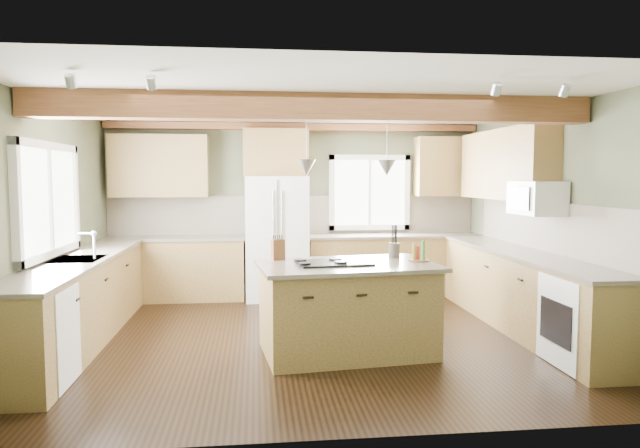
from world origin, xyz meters
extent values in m
plane|color=black|center=(0.00, 0.00, 0.00)|extent=(5.60, 5.60, 0.00)
plane|color=silver|center=(0.00, 0.00, 2.60)|extent=(5.60, 5.60, 0.00)
plane|color=#414631|center=(0.00, 2.50, 1.30)|extent=(5.60, 0.00, 5.60)
plane|color=#414631|center=(-2.80, 0.00, 1.30)|extent=(0.00, 5.00, 5.00)
plane|color=#414631|center=(2.80, 0.00, 1.30)|extent=(0.00, 5.00, 5.00)
cube|color=#512717|center=(0.00, -0.59, 2.47)|extent=(5.55, 0.26, 0.26)
cube|color=#512717|center=(0.00, 2.40, 2.54)|extent=(5.55, 0.20, 0.10)
cube|color=brown|center=(0.00, 2.48, 1.21)|extent=(5.58, 0.03, 0.58)
cube|color=brown|center=(2.78, 0.05, 1.21)|extent=(0.03, 3.70, 0.58)
cube|color=brown|center=(-1.79, 2.20, 0.44)|extent=(2.02, 0.60, 0.88)
cube|color=#494036|center=(-1.79, 2.20, 0.90)|extent=(2.06, 0.64, 0.04)
cube|color=brown|center=(1.49, 2.20, 0.44)|extent=(2.62, 0.60, 0.88)
cube|color=#494036|center=(1.49, 2.20, 0.90)|extent=(2.66, 0.64, 0.04)
cube|color=brown|center=(-2.50, 0.05, 0.44)|extent=(0.60, 3.70, 0.88)
cube|color=#494036|center=(-2.50, 0.05, 0.90)|extent=(0.64, 3.74, 0.04)
cube|color=brown|center=(2.50, 0.05, 0.44)|extent=(0.60, 3.70, 0.88)
cube|color=#494036|center=(2.50, 0.05, 0.90)|extent=(0.64, 3.74, 0.04)
cube|color=brown|center=(-1.99, 2.33, 1.95)|extent=(1.40, 0.35, 0.90)
cube|color=brown|center=(-0.30, 2.33, 2.15)|extent=(0.96, 0.35, 0.70)
cube|color=brown|center=(2.62, 0.90, 1.95)|extent=(0.35, 2.20, 0.90)
cube|color=brown|center=(2.30, 2.33, 1.95)|extent=(0.90, 0.35, 0.90)
cube|color=white|center=(-2.78, 0.05, 1.55)|extent=(0.04, 1.60, 1.05)
cube|color=white|center=(1.15, 2.48, 1.55)|extent=(1.10, 0.04, 1.00)
cube|color=#262628|center=(-2.50, 0.05, 0.91)|extent=(0.50, 0.65, 0.03)
cylinder|color=#B2B2B7|center=(-2.32, 0.05, 1.05)|extent=(0.02, 0.02, 0.28)
cube|color=white|center=(-2.49, -1.25, 0.43)|extent=(0.60, 0.60, 0.84)
cube|color=white|center=(2.49, -1.25, 0.43)|extent=(0.60, 0.72, 0.84)
cube|color=white|center=(2.58, -0.05, 1.55)|extent=(0.40, 0.70, 0.38)
cone|color=#B2B2B7|center=(-0.10, -0.64, 1.88)|extent=(0.18, 0.18, 0.16)
cone|color=#B2B2B7|center=(0.72, -0.55, 1.88)|extent=(0.18, 0.18, 0.16)
cube|color=white|center=(-0.30, 2.12, 0.90)|extent=(0.90, 0.74, 1.80)
cube|color=brown|center=(0.31, -0.59, 0.44)|extent=(1.76, 1.19, 0.88)
cube|color=#494036|center=(0.31, -0.59, 0.90)|extent=(1.88, 1.32, 0.04)
cube|color=black|center=(0.17, -0.61, 0.93)|extent=(0.77, 0.56, 0.02)
cube|color=brown|center=(-0.37, -0.26, 1.03)|extent=(0.15, 0.13, 0.21)
cylinder|color=#362E2B|center=(0.88, -0.25, 1.00)|extent=(0.14, 0.14, 0.16)
camera|label=1|loc=(-0.60, -6.22, 1.79)|focal=32.00mm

